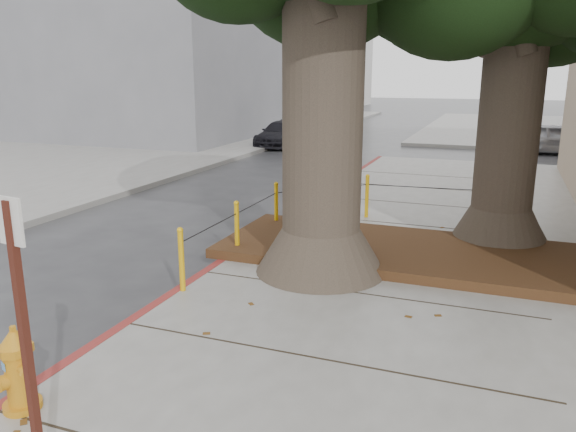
# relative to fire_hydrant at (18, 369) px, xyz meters

# --- Properties ---
(ground) EXTENTS (140.00, 140.00, 0.00)m
(ground) POSITION_rel_fire_hydrant_xyz_m (1.76, 1.89, -0.56)
(ground) COLOR #28282B
(ground) RESTS_ON ground
(sidewalk_far) EXTENTS (16.00, 20.00, 0.15)m
(sidewalk_far) POSITION_rel_fire_hydrant_xyz_m (7.76, 31.89, -0.48)
(sidewalk_far) COLOR slate
(sidewalk_far) RESTS_ON ground
(sidewalk_opposite) EXTENTS (14.00, 60.00, 0.15)m
(sidewalk_opposite) POSITION_rel_fire_hydrant_xyz_m (-12.24, 11.89, -0.48)
(sidewalk_opposite) COLOR slate
(sidewalk_opposite) RESTS_ON ground
(curb_red) EXTENTS (0.14, 26.00, 0.16)m
(curb_red) POSITION_rel_fire_hydrant_xyz_m (-0.24, 4.39, -0.48)
(curb_red) COLOR maroon
(curb_red) RESTS_ON ground
(planter_bed) EXTENTS (6.40, 2.60, 0.16)m
(planter_bed) POSITION_rel_fire_hydrant_xyz_m (2.66, 5.79, -0.33)
(planter_bed) COLOR black
(planter_bed) RESTS_ON sidewalk_main
(building_far_grey) EXTENTS (12.00, 16.00, 12.00)m
(building_far_grey) POSITION_rel_fire_hydrant_xyz_m (-13.24, 23.89, 5.44)
(building_far_grey) COLOR slate
(building_far_grey) RESTS_ON ground
(building_far_white) EXTENTS (12.00, 18.00, 15.00)m
(building_far_white) POSITION_rel_fire_hydrant_xyz_m (-15.24, 46.89, 6.94)
(building_far_white) COLOR silver
(building_far_white) RESTS_ON ground
(bollard_ring) EXTENTS (3.79, 5.39, 0.95)m
(bollard_ring) POSITION_rel_fire_hydrant_xyz_m (0.89, 6.26, 0.11)
(bollard_ring) COLOR #D69D0B
(bollard_ring) RESTS_ON sidewalk_main
(fire_hydrant) EXTENTS (0.46, 0.46, 0.83)m
(fire_hydrant) POSITION_rel_fire_hydrant_xyz_m (0.00, 0.00, 0.00)
(fire_hydrant) COLOR orange
(fire_hydrant) RESTS_ON sidewalk_main
(signpost) EXTENTS (0.23, 0.06, 2.29)m
(signpost) POSITION_rel_fire_hydrant_xyz_m (1.11, -0.87, 0.89)
(signpost) COLOR #471911
(signpost) RESTS_ON sidewalk_main
(car_silver) EXTENTS (3.72, 1.64, 1.25)m
(car_silver) POSITION_rel_fire_hydrant_xyz_m (5.98, 21.47, 0.07)
(car_silver) COLOR #949498
(car_silver) RESTS_ON ground
(car_dark) EXTENTS (1.61, 3.80, 1.09)m
(car_dark) POSITION_rel_fire_hydrant_xyz_m (-5.24, 19.92, -0.01)
(car_dark) COLOR black
(car_dark) RESTS_ON ground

